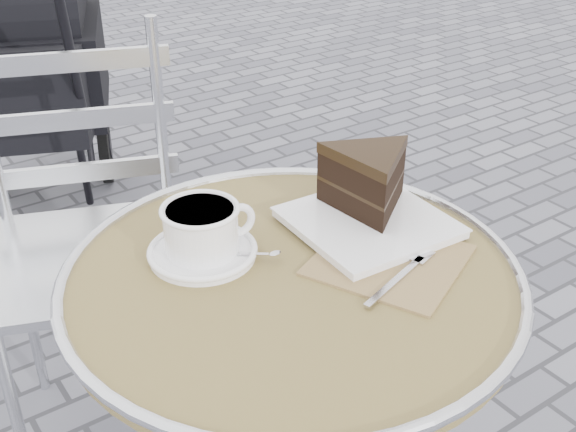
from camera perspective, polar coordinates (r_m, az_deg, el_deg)
cafe_table at (r=1.22m, az=0.28°, el=-10.88°), size 0.72×0.72×0.74m
cappuccino_set at (r=1.14m, az=-6.74°, el=-1.47°), size 0.18×0.17×0.09m
cake_plate_set at (r=1.23m, az=6.46°, el=2.08°), size 0.31×0.37×0.13m
bistro_chair at (r=1.67m, az=-15.76°, el=1.49°), size 0.56×0.56×0.97m
baby_stroller at (r=2.69m, az=-20.12°, el=9.46°), size 0.86×1.17×1.12m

